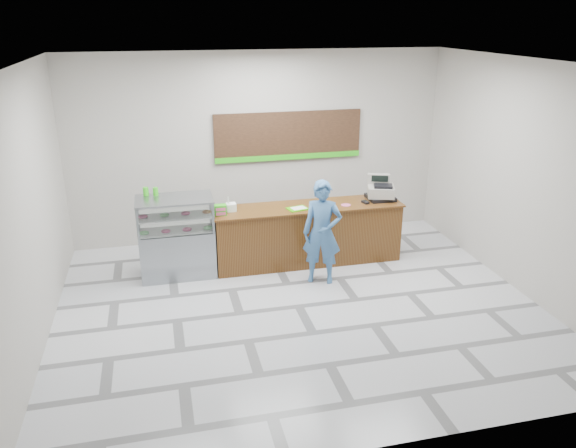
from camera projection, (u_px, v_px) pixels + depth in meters
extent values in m
plane|color=silver|center=(299.00, 306.00, 8.35)|extent=(7.00, 7.00, 0.00)
plane|color=#B4AEA5|center=(259.00, 147.00, 10.47)|extent=(7.00, 0.00, 7.00)
plane|color=silver|center=(301.00, 63.00, 7.13)|extent=(7.00, 7.00, 0.00)
cube|color=brown|center=(307.00, 235.00, 9.71)|extent=(3.20, 0.70, 1.00)
cube|color=brown|center=(308.00, 207.00, 9.53)|extent=(3.26, 0.76, 0.03)
cube|color=gray|center=(178.00, 252.00, 9.26)|extent=(1.20, 0.70, 0.80)
cube|color=white|center=(175.00, 215.00, 9.03)|extent=(1.20, 0.70, 0.50)
cube|color=gray|center=(174.00, 199.00, 8.94)|extent=(1.22, 0.72, 0.03)
cube|color=silver|center=(176.00, 228.00, 9.11)|extent=(1.14, 0.64, 0.02)
cube|color=silver|center=(175.00, 214.00, 9.03)|extent=(1.14, 0.64, 0.02)
torus|color=#82E384|center=(144.00, 231.00, 8.90)|extent=(0.15, 0.15, 0.05)
torus|color=#D35383|center=(166.00, 229.00, 8.98)|extent=(0.15, 0.15, 0.05)
torus|color=#D35383|center=(187.00, 228.00, 9.05)|extent=(0.15, 0.15, 0.05)
torus|color=#82E384|center=(207.00, 226.00, 9.12)|extent=(0.15, 0.15, 0.05)
torus|color=#D35383|center=(143.00, 214.00, 8.96)|extent=(0.15, 0.15, 0.05)
torus|color=#82E384|center=(164.00, 212.00, 9.03)|extent=(0.15, 0.15, 0.05)
torus|color=#D35383|center=(185.00, 211.00, 9.10)|extent=(0.15, 0.15, 0.05)
torus|color=#A66836|center=(206.00, 209.00, 9.17)|extent=(0.15, 0.15, 0.05)
cube|color=black|center=(288.00, 136.00, 10.49)|extent=(2.80, 0.05, 0.90)
cube|color=green|center=(289.00, 157.00, 10.60)|extent=(2.80, 0.02, 0.10)
cube|color=black|center=(380.00, 197.00, 9.85)|extent=(0.45, 0.45, 0.07)
cube|color=gray|center=(381.00, 191.00, 9.81)|extent=(0.57, 0.59, 0.18)
cube|color=black|center=(383.00, 186.00, 9.68)|extent=(0.37, 0.31, 0.04)
cube|color=gray|center=(378.00, 179.00, 9.86)|extent=(0.40, 0.23, 0.18)
cube|color=black|center=(380.00, 179.00, 9.80)|extent=(0.28, 0.11, 0.11)
cube|color=black|center=(365.00, 202.00, 9.65)|extent=(0.10, 0.16, 0.04)
cube|color=#3DC601|center=(297.00, 209.00, 9.36)|extent=(0.38, 0.31, 0.02)
cube|color=white|center=(299.00, 208.00, 9.36)|extent=(0.27, 0.22, 0.00)
cube|color=white|center=(231.00, 207.00, 9.26)|extent=(0.16, 0.16, 0.13)
cylinder|color=silver|center=(228.00, 207.00, 9.24)|extent=(0.09, 0.09, 0.13)
cube|color=green|center=(220.00, 210.00, 9.06)|extent=(0.20, 0.13, 0.17)
cylinder|color=#D35383|center=(346.00, 205.00, 9.56)|extent=(0.17, 0.17, 0.00)
cylinder|color=green|center=(146.00, 191.00, 9.05)|extent=(0.09, 0.09, 0.14)
cylinder|color=green|center=(156.00, 191.00, 9.07)|extent=(0.08, 0.08, 0.13)
imported|color=#3A689B|center=(322.00, 232.00, 8.88)|extent=(0.72, 0.60, 1.69)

